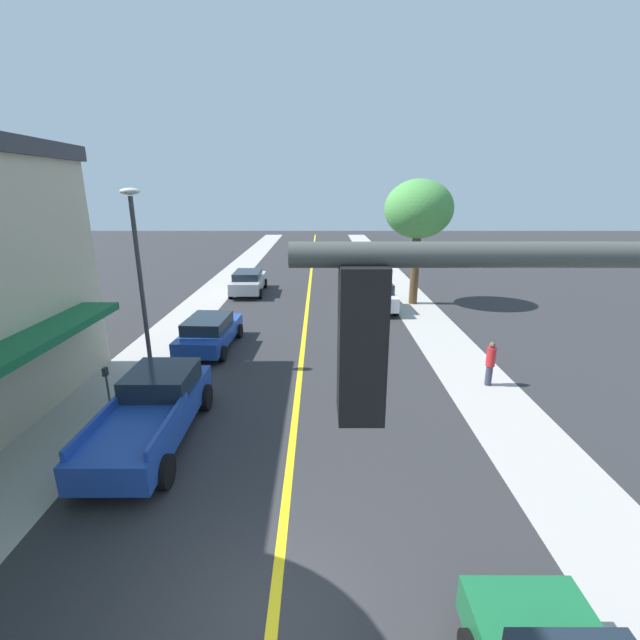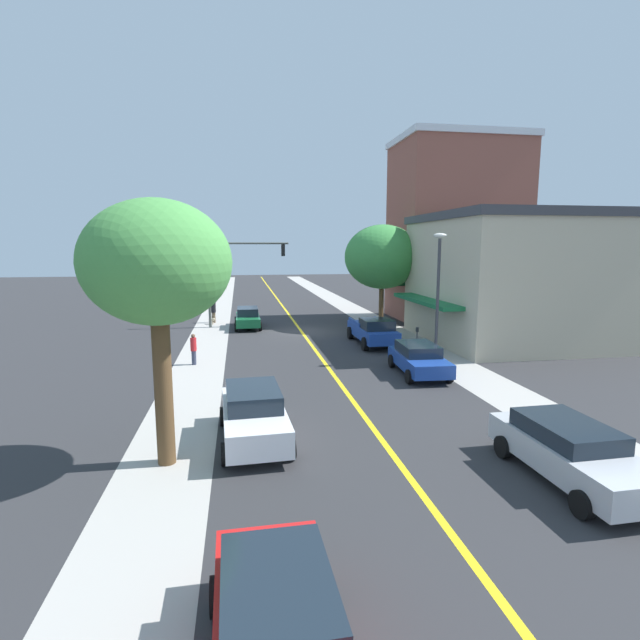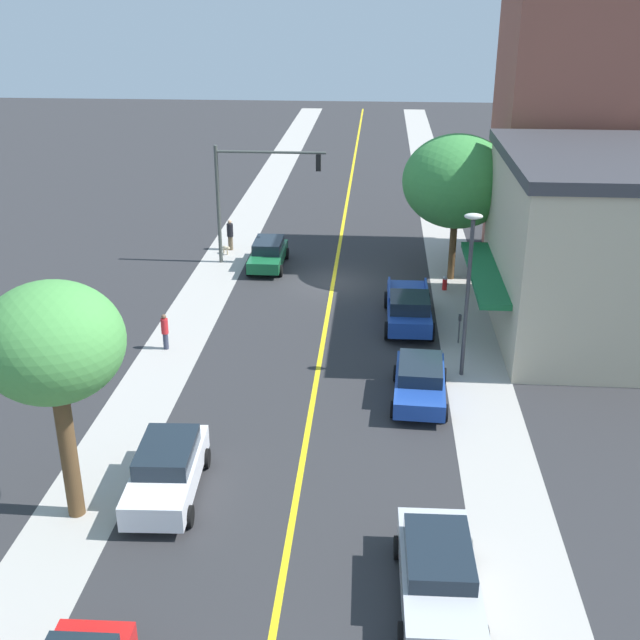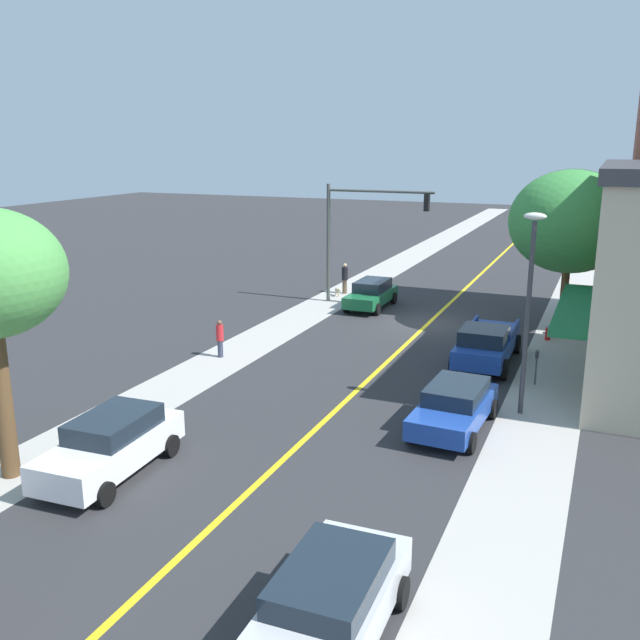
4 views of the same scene
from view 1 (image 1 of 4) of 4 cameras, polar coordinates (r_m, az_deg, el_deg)
ground_plane at (r=8.39m, az=-6.37°, el=-34.86°), size 140.00×140.00×0.00m
road_centerline_stripe at (r=8.39m, az=-6.38°, el=-34.85°), size 0.20×126.00×0.00m
street_tree_left_near at (r=25.98m, az=12.85°, el=14.05°), size 3.91×3.91×7.25m
parking_meter at (r=15.09m, az=-26.58°, el=-7.29°), size 0.12×0.18×1.32m
street_lamp at (r=16.86m, az=-23.09°, el=7.04°), size 0.70×0.36×6.67m
red_sedan_right_curb at (r=33.31m, az=5.27°, el=6.67°), size 2.07×4.42×1.45m
silver_sedan_left_curb at (r=29.07m, az=-9.61°, el=5.08°), size 2.18×4.81×1.51m
blue_sedan_left_curb at (r=19.05m, az=-14.56°, el=-1.53°), size 2.23×4.52×1.44m
white_sedan_right_curb at (r=25.00m, az=7.23°, el=3.41°), size 2.23×4.68×1.64m
blue_pickup_truck at (r=12.71m, az=-21.37°, el=-11.12°), size 2.20×5.45×1.70m
pedestrian_red_shirt at (r=16.11m, az=21.58°, el=-5.25°), size 0.31×0.31×1.60m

